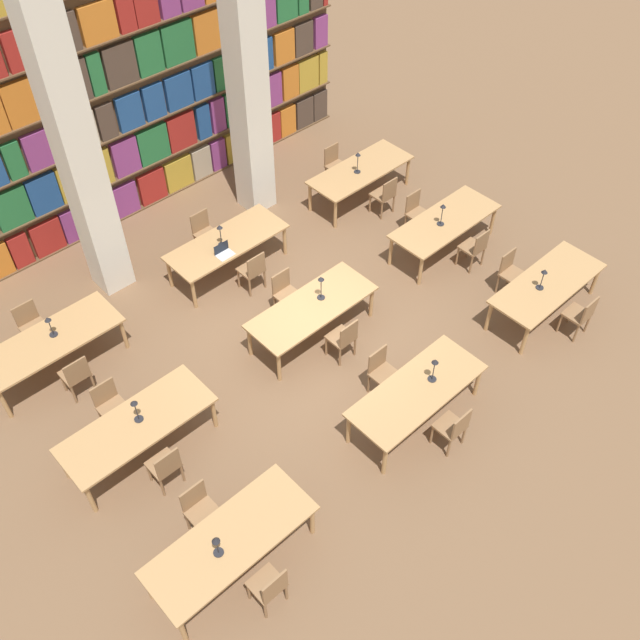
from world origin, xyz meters
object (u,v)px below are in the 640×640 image
Objects in this scene: chair_10 at (475,247)px; reading_table_7 at (227,244)px; reading_table_8 at (360,172)px; chair_7 at (110,405)px; pillar_center at (246,73)px; desk_lamp_2 at (543,276)px; chair_2 at (453,427)px; desk_lamp_6 at (49,323)px; reading_table_5 at (445,223)px; chair_13 at (32,325)px; pillar_left at (75,147)px; chair_5 at (511,272)px; chair_16 at (385,194)px; desk_lamp_8 at (358,159)px; reading_table_2 at (547,285)px; chair_14 at (253,270)px; chair_15 at (204,232)px; chair_6 at (165,466)px; desk_lamp_4 at (321,284)px; chair_12 at (76,374)px; chair_0 at (270,586)px; chair_3 at (382,371)px; desk_lamp_3 at (135,407)px; desk_lamp_5 at (442,211)px; chair_1 at (200,509)px; reading_table_3 at (137,426)px; reading_table_1 at (417,392)px; chair_17 at (335,164)px; desk_lamp_0 at (217,544)px; chair_4 at (581,315)px; desk_lamp_1 at (434,366)px; chair_8 at (344,338)px; reading_table_4 at (312,309)px; chair_9 at (286,292)px; reading_table_6 at (50,342)px; desk_lamp_7 at (220,232)px; laptop at (224,253)px.

reading_table_7 is (-3.53, 3.16, 0.17)m from chair_10.
chair_7 is at bearing -167.66° from reading_table_8.
pillar_center reaches higher than desk_lamp_2.
desk_lamp_6 is at bearing 122.50° from chair_2.
reading_table_8 is (0.00, 2.33, 0.00)m from reading_table_5.
pillar_left is at bearing -164.80° from chair_13.
chair_5 is 2.03× the size of desk_lamp_2.
chair_16 is 0.92m from desk_lamp_8.
chair_14 is (-3.48, 4.04, -0.17)m from reading_table_2.
chair_5 is 5.91m from chair_15.
chair_6 is 3.97m from desk_lamp_4.
chair_12 is at bearing -174.99° from desk_lamp_8.
chair_0 is at bearing 11.83° from chair_5.
desk_lamp_3 reaches higher than chair_3.
desk_lamp_5 is 0.54× the size of chair_14.
pillar_left reaches higher than chair_1.
chair_0 is at bearing 22.11° from chair_3.
chair_16 is (7.01, 1.55, -0.17)m from reading_table_3.
reading_table_1 is 6.67m from chair_13.
chair_12 is at bearing -168.76° from reading_table_7.
reading_table_7 is at bearing -0.98° from desk_lamp_6.
reading_table_5 is at bearing 156.07° from chair_13.
chair_17 is (7.01, 3.05, -0.17)m from reading_table_3.
chair_5 is 7.45m from chair_7.
chair_12 is (-0.09, 0.90, 0.00)m from chair_7.
chair_3 and chair_17 have the same top height.
chair_1 is at bearing -90.80° from desk_lamp_6.
chair_7 is 3.69m from chair_14.
desk_lamp_0 is 7.60m from chair_10.
chair_4 and chair_14 have the same top height.
chair_7 is 3.95m from desk_lamp_4.
desk_lamp_1 reaches higher than chair_8.
desk_lamp_4 reaches higher than chair_0.
desk_lamp_8 is (5.20, -1.38, -1.95)m from pillar_left.
chair_5 is (3.47, 0.76, -0.17)m from reading_table_1.
reading_table_4 is (3.56, 0.02, 0.00)m from reading_table_3.
chair_9 and chair_10 have the same top height.
desk_lamp_1 is 0.20× the size of reading_table_4.
desk_lamp_4 is at bearing 31.15° from desk_lamp_0.
chair_14 is at bearing 129.03° from desk_lamp_2.
chair_0 is 1.94× the size of desk_lamp_3.
chair_13 is (-5.39, -0.50, -2.51)m from pillar_center.
chair_8 reaches higher than reading_table_2.
reading_table_6 is 3.56m from desk_lamp_7.
chair_15 is 0.97m from desk_lamp_7.
reading_table_2 is 5.46m from chair_17.
laptop reaches higher than reading_table_7.
reading_table_8 is (5.33, -1.35, -2.34)m from pillar_left.
reading_table_8 is at bearing 89.72° from chair_4.
reading_table_4 is 2.64× the size of chair_10.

